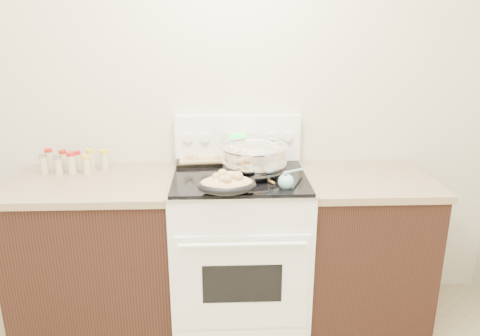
{
  "coord_description": "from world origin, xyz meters",
  "views": [
    {
      "loc": [
        0.25,
        -1.06,
        1.79
      ],
      "look_at": [
        0.35,
        1.37,
        1.0
      ],
      "focal_mm": 35.0,
      "sensor_mm": 36.0,
      "label": 1
    }
  ],
  "objects": [
    {
      "name": "room_shell",
      "position": [
        0.0,
        0.0,
        1.7
      ],
      "size": [
        4.1,
        3.6,
        2.75
      ],
      "color": "beige",
      "rests_on": "ground"
    },
    {
      "name": "counter_left",
      "position": [
        -0.48,
        1.43,
        0.46
      ],
      "size": [
        0.93,
        0.67,
        0.92
      ],
      "color": "black",
      "rests_on": "ground"
    },
    {
      "name": "counter_right",
      "position": [
        1.08,
        1.43,
        0.46
      ],
      "size": [
        0.73,
        0.67,
        0.92
      ],
      "color": "black",
      "rests_on": "ground"
    },
    {
      "name": "kitchen_range",
      "position": [
        0.35,
        1.42,
        0.49
      ],
      "size": [
        0.78,
        0.73,
        1.22
      ],
      "color": "white",
      "rests_on": "ground"
    },
    {
      "name": "mixing_bowl",
      "position": [
        0.43,
        1.42,
        1.03
      ],
      "size": [
        0.48,
        0.48,
        0.22
      ],
      "color": "silver",
      "rests_on": "kitchen_range"
    },
    {
      "name": "roasting_pan",
      "position": [
        0.27,
        1.14,
        0.99
      ],
      "size": [
        0.31,
        0.23,
        0.12
      ],
      "color": "black",
      "rests_on": "kitchen_range"
    },
    {
      "name": "baking_sheet",
      "position": [
        0.17,
        1.7,
        0.96
      ],
      "size": [
        0.43,
        0.32,
        0.06
      ],
      "color": "black",
      "rests_on": "kitchen_range"
    },
    {
      "name": "wooden_spoon",
      "position": [
        0.43,
        1.31,
        0.95
      ],
      "size": [
        0.15,
        0.24,
        0.04
      ],
      "color": "#9A7646",
      "rests_on": "kitchen_range"
    },
    {
      "name": "blue_ladle",
      "position": [
        0.59,
        1.22,
        0.98
      ],
      "size": [
        0.17,
        0.26,
        0.1
      ],
      "color": "#7FB3BE",
      "rests_on": "kitchen_range"
    },
    {
      "name": "spice_jars",
      "position": [
        -0.62,
        1.59,
        0.98
      ],
      "size": [
        0.37,
        0.15,
        0.13
      ],
      "color": "#BFB28C",
      "rests_on": "counter_left"
    }
  ]
}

